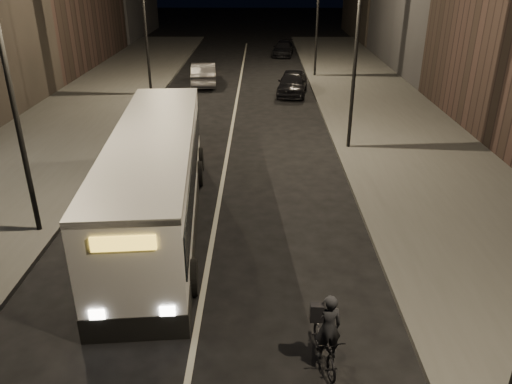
{
  "coord_description": "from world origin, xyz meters",
  "views": [
    {
      "loc": [
        1.51,
        -9.99,
        7.99
      ],
      "look_at": [
        1.38,
        4.0,
        1.5
      ],
      "focal_mm": 35.0,
      "sensor_mm": 36.0,
      "label": 1
    }
  ],
  "objects_px": {
    "streetlight_right_far": "(314,2)",
    "car_near": "(292,83)",
    "streetlight_left_far": "(148,9)",
    "car_mid": "(204,74)",
    "streetlight_left_near": "(15,65)",
    "cyclist_on_bicycle": "(326,340)",
    "streetlight_right_mid": "(351,30)",
    "car_far": "(283,49)",
    "city_bus": "(156,175)"
  },
  "relations": [
    {
      "from": "streetlight_right_mid",
      "to": "car_far",
      "type": "bearing_deg",
      "value": 93.88
    },
    {
      "from": "streetlight_left_far",
      "to": "car_far",
      "type": "bearing_deg",
      "value": 60.11
    },
    {
      "from": "streetlight_right_far",
      "to": "car_near",
      "type": "bearing_deg",
      "value": -107.99
    },
    {
      "from": "streetlight_right_mid",
      "to": "car_mid",
      "type": "height_order",
      "value": "streetlight_right_mid"
    },
    {
      "from": "streetlight_left_far",
      "to": "city_bus",
      "type": "bearing_deg",
      "value": -78.6
    },
    {
      "from": "streetlight_right_mid",
      "to": "car_far",
      "type": "relative_size",
      "value": 1.89
    },
    {
      "from": "streetlight_right_mid",
      "to": "cyclist_on_bicycle",
      "type": "distance_m",
      "value": 14.65
    },
    {
      "from": "streetlight_left_near",
      "to": "car_near",
      "type": "relative_size",
      "value": 1.81
    },
    {
      "from": "streetlight_right_far",
      "to": "city_bus",
      "type": "height_order",
      "value": "streetlight_right_far"
    },
    {
      "from": "city_bus",
      "to": "car_near",
      "type": "relative_size",
      "value": 2.66
    },
    {
      "from": "streetlight_right_mid",
      "to": "streetlight_right_far",
      "type": "distance_m",
      "value": 16.0
    },
    {
      "from": "streetlight_right_mid",
      "to": "streetlight_left_far",
      "type": "relative_size",
      "value": 1.0
    },
    {
      "from": "streetlight_left_near",
      "to": "streetlight_left_far",
      "type": "bearing_deg",
      "value": 90.0
    },
    {
      "from": "streetlight_right_far",
      "to": "city_bus",
      "type": "distance_m",
      "value": 24.53
    },
    {
      "from": "cyclist_on_bicycle",
      "to": "car_mid",
      "type": "xyz_separation_m",
      "value": [
        -5.43,
        26.96,
        0.16
      ]
    },
    {
      "from": "streetlight_left_near",
      "to": "cyclist_on_bicycle",
      "type": "height_order",
      "value": "streetlight_left_near"
    },
    {
      "from": "cyclist_on_bicycle",
      "to": "car_mid",
      "type": "distance_m",
      "value": 27.5
    },
    {
      "from": "streetlight_right_mid",
      "to": "city_bus",
      "type": "distance_m",
      "value": 10.79
    },
    {
      "from": "car_near",
      "to": "car_far",
      "type": "relative_size",
      "value": 1.04
    },
    {
      "from": "cyclist_on_bicycle",
      "to": "car_mid",
      "type": "height_order",
      "value": "cyclist_on_bicycle"
    },
    {
      "from": "streetlight_right_mid",
      "to": "streetlight_left_near",
      "type": "bearing_deg",
      "value": -143.12
    },
    {
      "from": "car_near",
      "to": "car_mid",
      "type": "relative_size",
      "value": 0.94
    },
    {
      "from": "city_bus",
      "to": "car_far",
      "type": "bearing_deg",
      "value": 75.46
    },
    {
      "from": "car_mid",
      "to": "streetlight_left_far",
      "type": "bearing_deg",
      "value": 44.27
    },
    {
      "from": "streetlight_right_mid",
      "to": "streetlight_right_far",
      "type": "relative_size",
      "value": 1.0
    },
    {
      "from": "streetlight_left_near",
      "to": "car_far",
      "type": "xyz_separation_m",
      "value": [
        8.93,
        33.54,
        -4.74
      ]
    },
    {
      "from": "city_bus",
      "to": "car_far",
      "type": "height_order",
      "value": "city_bus"
    },
    {
      "from": "streetlight_right_far",
      "to": "car_near",
      "type": "height_order",
      "value": "streetlight_right_far"
    },
    {
      "from": "streetlight_left_far",
      "to": "car_mid",
      "type": "distance_m",
      "value": 6.31
    },
    {
      "from": "streetlight_right_far",
      "to": "city_bus",
      "type": "bearing_deg",
      "value": -107.27
    },
    {
      "from": "car_mid",
      "to": "car_far",
      "type": "distance_m",
      "value": 13.67
    },
    {
      "from": "car_mid",
      "to": "car_far",
      "type": "bearing_deg",
      "value": -121.73
    },
    {
      "from": "city_bus",
      "to": "car_mid",
      "type": "bearing_deg",
      "value": 86.72
    },
    {
      "from": "streetlight_left_far",
      "to": "city_bus",
      "type": "relative_size",
      "value": 0.68
    },
    {
      "from": "car_near",
      "to": "streetlight_right_mid",
      "type": "bearing_deg",
      "value": -72.99
    },
    {
      "from": "car_mid",
      "to": "streetlight_right_far",
      "type": "bearing_deg",
      "value": -166.26
    },
    {
      "from": "city_bus",
      "to": "car_far",
      "type": "distance_m",
      "value": 33.18
    },
    {
      "from": "streetlight_right_far",
      "to": "streetlight_left_near",
      "type": "xyz_separation_m",
      "value": [
        -10.66,
        -24.0,
        0.0
      ]
    },
    {
      "from": "streetlight_left_far",
      "to": "cyclist_on_bicycle",
      "type": "distance_m",
      "value": 25.49
    },
    {
      "from": "city_bus",
      "to": "car_near",
      "type": "bearing_deg",
      "value": 67.9
    },
    {
      "from": "streetlight_left_far",
      "to": "car_mid",
      "type": "bearing_deg",
      "value": 49.48
    },
    {
      "from": "streetlight_right_mid",
      "to": "car_near",
      "type": "height_order",
      "value": "streetlight_right_mid"
    },
    {
      "from": "streetlight_left_far",
      "to": "car_far",
      "type": "distance_m",
      "value": 18.54
    },
    {
      "from": "car_mid",
      "to": "streetlight_left_near",
      "type": "bearing_deg",
      "value": 77.23
    },
    {
      "from": "streetlight_left_near",
      "to": "streetlight_left_far",
      "type": "relative_size",
      "value": 1.0
    },
    {
      "from": "car_mid",
      "to": "car_near",
      "type": "bearing_deg",
      "value": 151.36
    },
    {
      "from": "city_bus",
      "to": "streetlight_right_far",
      "type": "bearing_deg",
      "value": 67.68
    },
    {
      "from": "streetlight_right_far",
      "to": "cyclist_on_bicycle",
      "type": "distance_m",
      "value": 30.12
    },
    {
      "from": "streetlight_right_far",
      "to": "car_near",
      "type": "relative_size",
      "value": 1.81
    },
    {
      "from": "streetlight_left_near",
      "to": "city_bus",
      "type": "height_order",
      "value": "streetlight_left_near"
    }
  ]
}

